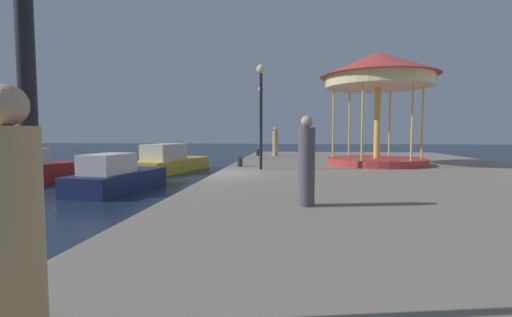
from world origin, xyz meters
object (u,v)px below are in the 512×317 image
object	(u,v)px
lamp_post_far_end	(261,109)
bollard_north	(240,162)
bollard_center	(258,153)
person_by_the_water	(13,244)
person_far_corner	(306,164)
lamp_post_mid_promenade	(261,98)
motorboat_red	(28,170)
carousel	(378,81)
motorboat_yellow	(169,162)
person_near_carousel	(275,142)
motorboat_navy	(116,177)

from	to	relation	value
lamp_post_far_end	bollard_north	xyz separation A→B (m)	(-0.52, -4.91, -2.62)
lamp_post_far_end	bollard_center	size ratio (longest dim) A/B	10.24
bollard_north	person_by_the_water	bearing A→B (deg)	-87.29
person_far_corner	person_by_the_water	bearing A→B (deg)	-109.80
person_by_the_water	person_far_corner	bearing A→B (deg)	70.20
lamp_post_mid_promenade	person_far_corner	size ratio (longest dim) A/B	2.29
lamp_post_far_end	bollard_north	size ratio (longest dim) A/B	10.24
motorboat_red	carousel	distance (m)	16.37
motorboat_red	motorboat_yellow	world-z (taller)	motorboat_yellow
lamp_post_far_end	person_by_the_water	bearing A→B (deg)	-89.62
bollard_center	carousel	bearing A→B (deg)	-43.35
motorboat_red	person_by_the_water	world-z (taller)	person_by_the_water
carousel	lamp_post_far_end	bearing A→B (deg)	149.86
lamp_post_far_end	bollard_center	xyz separation A→B (m)	(-0.43, 2.46, -2.62)
motorboat_red	bollard_center	bearing A→B (deg)	39.17
person_near_carousel	lamp_post_far_end	bearing A→B (deg)	-106.97
lamp_post_far_end	person_by_the_water	xyz separation A→B (m)	(0.12, -18.46, -2.00)
bollard_north	bollard_center	distance (m)	7.37
person_far_corner	person_near_carousel	bearing A→B (deg)	95.05
motorboat_navy	motorboat_red	bearing A→B (deg)	161.31
motorboat_red	carousel	world-z (taller)	carousel
motorboat_navy	bollard_north	xyz separation A→B (m)	(4.55, 2.17, 0.45)
carousel	motorboat_red	bearing A→B (deg)	-172.33
carousel	lamp_post_far_end	distance (m)	6.60
bollard_north	carousel	bearing A→B (deg)	14.87
motorboat_yellow	motorboat_red	bearing A→B (deg)	-132.31
lamp_post_far_end	person_by_the_water	size ratio (longest dim) A/B	2.33
carousel	bollard_north	world-z (taller)	carousel
person_by_the_water	person_far_corner	size ratio (longest dim) A/B	0.97
bollard_north	person_by_the_water	distance (m)	13.58
lamp_post_far_end	motorboat_navy	bearing A→B (deg)	-125.61
motorboat_yellow	person_far_corner	bearing A→B (deg)	-60.11
motorboat_navy	carousel	distance (m)	12.08
person_by_the_water	person_near_carousel	size ratio (longest dim) A/B	0.97
bollard_north	bollard_center	xyz separation A→B (m)	(0.09, 7.37, 0.00)
person_by_the_water	motorboat_yellow	bearing A→B (deg)	106.75
lamp_post_mid_promenade	bollard_north	distance (m)	3.05
motorboat_yellow	lamp_post_mid_promenade	size ratio (longest dim) A/B	1.48
lamp_post_far_end	person_far_corner	size ratio (longest dim) A/B	2.25
lamp_post_far_end	person_near_carousel	bearing A→B (deg)	73.03
motorboat_yellow	lamp_post_mid_promenade	bearing A→B (deg)	-44.55
motorboat_yellow	bollard_center	world-z (taller)	motorboat_yellow
carousel	bollard_north	distance (m)	7.34
lamp_post_mid_promenade	person_far_corner	distance (m)	7.56
carousel	lamp_post_mid_promenade	bearing A→B (deg)	-152.11
bollard_center	bollard_north	bearing A→B (deg)	-90.66
bollard_center	lamp_post_far_end	bearing A→B (deg)	-80.01
motorboat_yellow	lamp_post_far_end	world-z (taller)	lamp_post_far_end
person_far_corner	person_near_carousel	size ratio (longest dim) A/B	1.00
motorboat_navy	lamp_post_far_end	size ratio (longest dim) A/B	1.14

